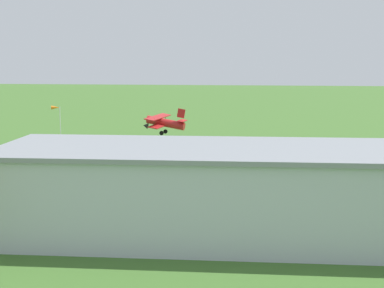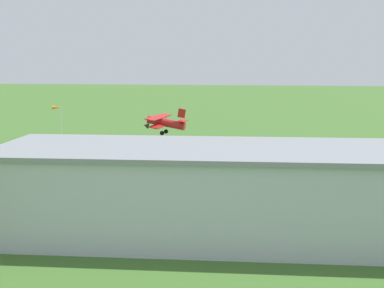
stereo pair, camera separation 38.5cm
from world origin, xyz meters
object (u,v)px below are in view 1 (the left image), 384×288
object	(u,v)px
hangar	(260,192)
person_at_fence_line	(97,172)
biplane	(164,122)
person_near_hangar_door	(368,180)
car_grey	(60,180)
windsock	(56,110)
car_white	(5,179)

from	to	relation	value
hangar	person_at_fence_line	world-z (taller)	hangar
biplane	person_at_fence_line	size ratio (longest dim) A/B	5.08
biplane	person_near_hangar_door	bearing A→B (deg)	139.59
car_grey	person_near_hangar_door	xyz separation A→B (m)	(-32.14, -4.48, -0.04)
hangar	person_at_fence_line	xyz separation A→B (m)	(18.09, -17.83, -2.59)
biplane	person_at_fence_line	world-z (taller)	biplane
biplane	windsock	xyz separation A→B (m)	(18.09, -4.16, 1.25)
hangar	car_white	size ratio (longest dim) A/B	9.88
car_white	person_near_hangar_door	bearing A→B (deg)	-173.27
hangar	person_at_fence_line	bearing A→B (deg)	-44.58
biplane	hangar	bearing A→B (deg)	109.68
car_grey	person_near_hangar_door	distance (m)	32.46
windsock	car_grey	bearing A→B (deg)	110.75
biplane	person_at_fence_line	xyz separation A→B (m)	(3.86, 21.95, -3.16)
car_grey	car_white	bearing A→B (deg)	0.16
hangar	person_near_hangar_door	size ratio (longest dim) A/B	25.64
hangar	car_white	bearing A→B (deg)	-26.73
car_grey	person_at_fence_line	distance (m)	5.09
hangar	person_near_hangar_door	xyz separation A→B (m)	(-11.35, -18.00, -2.66)
person_at_fence_line	person_near_hangar_door	distance (m)	29.45
biplane	car_white	world-z (taller)	biplane
biplane	car_white	bearing A→B (deg)	64.44
person_at_fence_line	biplane	bearing A→B (deg)	-99.98
hangar	car_grey	distance (m)	24.94
biplane	person_near_hangar_door	size ratio (longest dim) A/B	5.52
car_white	person_at_fence_line	distance (m)	9.73
car_grey	car_white	distance (m)	6.01
car_white	windsock	distance (m)	31.25
car_white	person_near_hangar_door	world-z (taller)	car_white
hangar	person_at_fence_line	distance (m)	25.54
person_near_hangar_door	biplane	bearing A→B (deg)	-40.41
car_white	person_at_fence_line	bearing A→B (deg)	-153.54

